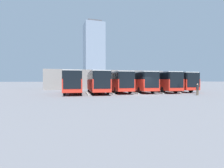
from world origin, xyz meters
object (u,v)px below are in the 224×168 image
at_px(bus_0, 174,81).
at_px(bus_2, 138,81).
at_px(bus_4, 97,81).
at_px(bus_1, 159,81).
at_px(bus_5, 73,81).
at_px(bus_3, 118,81).
at_px(pedestrian, 197,89).

xyz_separation_m(bus_0, bus_2, (7.49, 0.15, 0.00)).
height_order(bus_0, bus_4, same).
bearing_deg(bus_1, bus_2, -3.73).
xyz_separation_m(bus_1, bus_4, (11.23, -0.23, 0.00)).
bearing_deg(bus_0, bus_5, 6.29).
relative_size(bus_1, bus_3, 1.00).
height_order(bus_1, bus_3, same).
bearing_deg(bus_3, pedestrian, 139.05).
xyz_separation_m(bus_2, pedestrian, (-4.61, 8.60, -1.03)).
distance_m(bus_3, bus_4, 3.83).
distance_m(bus_0, pedestrian, 9.27).
height_order(bus_1, bus_2, same).
distance_m(bus_0, bus_5, 18.71).
xyz_separation_m(bus_3, bus_5, (7.49, 0.29, 0.00)).
bearing_deg(pedestrian, bus_2, 113.69).
distance_m(bus_2, bus_3, 3.76).
bearing_deg(bus_2, bus_0, -172.80).
relative_size(bus_0, bus_3, 1.00).
xyz_separation_m(bus_4, bus_5, (3.74, -0.50, 0.00)).
height_order(bus_1, bus_4, same).
bearing_deg(bus_0, bus_2, 7.20).
distance_m(bus_3, bus_5, 7.49).
height_order(bus_0, bus_2, same).
distance_m(bus_0, bus_1, 3.83).
bearing_deg(bus_5, bus_3, -171.68).
height_order(bus_2, bus_4, same).
relative_size(bus_1, bus_2, 1.00).
bearing_deg(bus_4, bus_1, -175.07).
relative_size(bus_1, bus_5, 1.00).
xyz_separation_m(bus_2, bus_5, (11.23, -0.08, 0.00)).
xyz_separation_m(bus_0, bus_1, (3.74, 0.79, 0.00)).
bearing_deg(bus_0, bus_4, 8.25).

